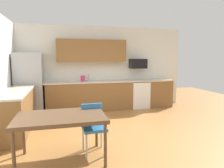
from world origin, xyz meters
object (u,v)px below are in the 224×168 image
at_px(refrigerator, 30,84).
at_px(chair_near_table, 93,124).
at_px(oven_range, 139,94).
at_px(kettle, 83,79).
at_px(microwave, 138,64).
at_px(dining_table, 61,119).

xyz_separation_m(refrigerator, chair_near_table, (1.43, -2.82, -0.41)).
bearing_deg(oven_range, kettle, 178.48).
relative_size(microwave, kettle, 2.70).
bearing_deg(oven_range, refrigerator, -178.67).
height_order(oven_range, chair_near_table, oven_range).
bearing_deg(oven_range, dining_table, -129.61).
bearing_deg(refrigerator, oven_range, 1.33).
xyz_separation_m(dining_table, kettle, (0.69, 3.16, 0.32)).
distance_m(refrigerator, kettle, 1.57).
distance_m(refrigerator, dining_table, 3.16).
height_order(chair_near_table, kettle, kettle).
relative_size(dining_table, kettle, 7.00).
height_order(refrigerator, microwave, refrigerator).
bearing_deg(dining_table, oven_range, 50.39).
bearing_deg(oven_range, chair_near_table, -124.86).
height_order(refrigerator, oven_range, refrigerator).
bearing_deg(chair_near_table, microwave, 56.05).
bearing_deg(chair_near_table, kettle, 87.38).
distance_m(dining_table, kettle, 3.25).
distance_m(refrigerator, chair_near_table, 3.18).
xyz_separation_m(oven_range, dining_table, (-2.57, -3.11, 0.24)).
xyz_separation_m(refrigerator, microwave, (3.45, 0.18, 0.57)).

